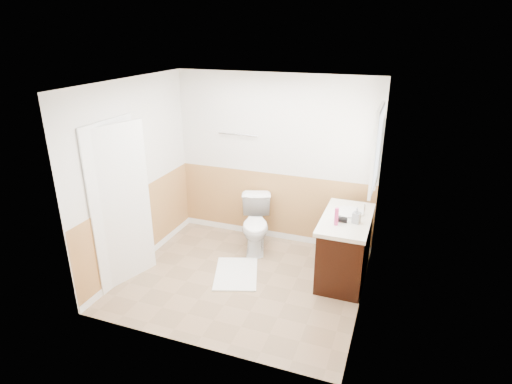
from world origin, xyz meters
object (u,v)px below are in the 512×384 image
at_px(lotion_bottle, 336,217).
at_px(vanity_cabinet, 345,249).
at_px(bath_mat, 236,274).
at_px(toilet, 256,224).
at_px(soap_dispenser, 357,215).

bearing_deg(lotion_bottle, vanity_cabinet, 69.32).
bearing_deg(vanity_cabinet, bath_mat, -161.24).
bearing_deg(bath_mat, toilet, 90.00).
bearing_deg(toilet, vanity_cabinet, -31.95).
xyz_separation_m(vanity_cabinet, soap_dispenser, (0.12, -0.12, 0.55)).
relative_size(toilet, soap_dispenser, 3.94).
distance_m(lotion_bottle, soap_dispenser, 0.26).
height_order(vanity_cabinet, lotion_bottle, lotion_bottle).
bearing_deg(bath_mat, vanity_cabinet, 18.76).
distance_m(vanity_cabinet, lotion_bottle, 0.63).
xyz_separation_m(bath_mat, soap_dispenser, (1.46, 0.34, 0.94)).
bearing_deg(soap_dispenser, toilet, 163.55).
height_order(bath_mat, lotion_bottle, lotion_bottle).
bearing_deg(soap_dispenser, lotion_bottle, -146.27).
distance_m(toilet, lotion_bottle, 1.48).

